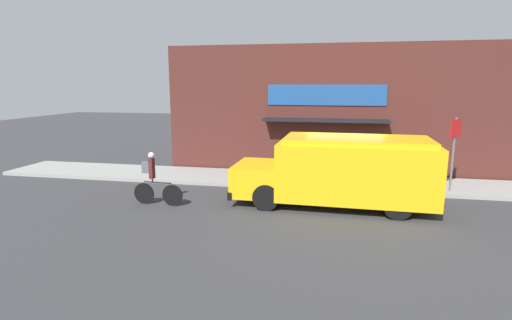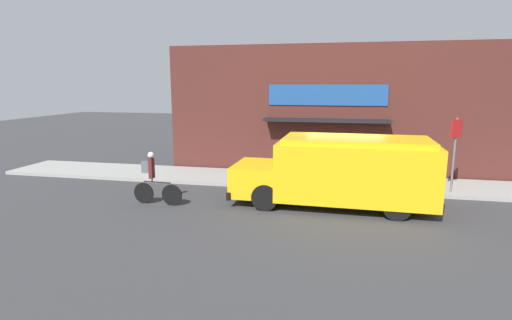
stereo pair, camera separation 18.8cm
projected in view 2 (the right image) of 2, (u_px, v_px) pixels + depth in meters
name	position (u px, v px, depth m)	size (l,w,h in m)	color
ground_plane	(342.00, 193.00, 14.06)	(70.00, 70.00, 0.00)	#38383A
sidewalk	(342.00, 183.00, 15.28)	(28.00, 2.57, 0.13)	#999993
storefront	(344.00, 111.00, 16.18)	(15.00, 1.01, 5.39)	#4C231E
school_bus	(341.00, 171.00, 12.34)	(6.21, 2.78, 2.19)	yellow
cyclist	(154.00, 180.00, 12.62)	(1.66, 0.20, 1.69)	black
stop_sign_post	(455.00, 143.00, 13.38)	(0.45, 0.45, 2.55)	slate
trash_bin	(327.00, 167.00, 15.50)	(0.53, 0.53, 0.92)	#38383D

